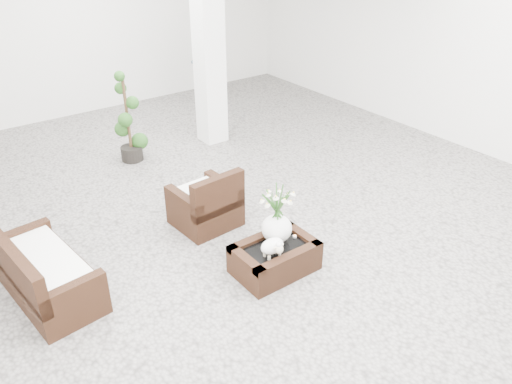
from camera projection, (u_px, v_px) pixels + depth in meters
ground at (251, 232)px, 6.42m from camera, size 11.00×11.00×0.00m
column at (208, 39)px, 8.16m from camera, size 0.40×0.40×3.50m
coffee_table at (275, 259)px, 5.66m from camera, size 0.90×0.60×0.31m
sheep_figurine at (272, 247)px, 5.40m from camera, size 0.28×0.23×0.21m
planter_narcissus at (277, 210)px, 5.51m from camera, size 0.44×0.44×0.80m
tealight at (295, 236)px, 5.75m from camera, size 0.04×0.04×0.03m
armchair at (204, 197)px, 6.40m from camera, size 0.79×0.76×0.79m
loveseat at (45, 265)px, 5.21m from camera, size 0.82×1.46×0.74m
topiary at (127, 118)px, 7.92m from camera, size 0.39×0.39×1.45m
shopper at (201, 66)px, 10.18m from camera, size 0.63×0.71×1.63m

